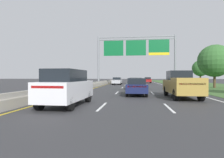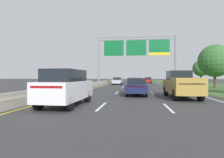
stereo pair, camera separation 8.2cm
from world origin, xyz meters
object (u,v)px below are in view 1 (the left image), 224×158
object	(u,v)px
roadside_tree_mid	(215,61)
car_white_left_lane_suv	(67,87)
car_navy_centre_lane_sedan	(136,86)
car_silver_left_lane_sedan	(117,81)
car_black_centre_lane_sedan	(136,83)
overhead_sign_gantry	(136,50)
pickup_truck_gold	(181,84)
roadside_tree_far	(200,68)
car_red_right_lane_sedan	(148,80)

from	to	relation	value
roadside_tree_mid	car_white_left_lane_suv	bearing A→B (deg)	-130.17
roadside_tree_mid	car_navy_centre_lane_sedan	bearing A→B (deg)	-133.75
car_silver_left_lane_sedan	car_black_centre_lane_sedan	distance (m)	14.71
overhead_sign_gantry	roadside_tree_mid	bearing A→B (deg)	-27.00
pickup_truck_gold	roadside_tree_mid	distance (m)	16.72
car_silver_left_lane_sedan	car_white_left_lane_suv	bearing A→B (deg)	-179.46
roadside_tree_mid	roadside_tree_far	world-z (taller)	roadside_tree_mid
car_silver_left_lane_sedan	car_navy_centre_lane_sedan	xyz separation A→B (m)	(3.84, -21.98, 0.00)
overhead_sign_gantry	car_black_centre_lane_sedan	xyz separation A→B (m)	(-0.14, -10.74, -6.03)
pickup_truck_gold	car_silver_left_lane_sedan	bearing A→B (deg)	16.78
car_navy_centre_lane_sedan	car_white_left_lane_suv	distance (m)	7.76
car_black_centre_lane_sedan	roadside_tree_mid	world-z (taller)	roadside_tree_mid
car_navy_centre_lane_sedan	roadside_tree_far	bearing A→B (deg)	-29.02
overhead_sign_gantry	car_white_left_lane_suv	xyz separation A→B (m)	(-4.25, -25.08, -5.75)
car_silver_left_lane_sedan	car_white_left_lane_suv	size ratio (longest dim) A/B	0.93
car_red_right_lane_sedan	car_navy_centre_lane_sedan	bearing A→B (deg)	174.39
car_black_centre_lane_sedan	car_navy_centre_lane_sedan	bearing A→B (deg)	179.62
overhead_sign_gantry	car_red_right_lane_sedan	distance (m)	16.95
roadside_tree_far	roadside_tree_mid	bearing A→B (deg)	-101.53
car_black_centre_lane_sedan	car_red_right_lane_sedan	distance (m)	26.46
car_navy_centre_lane_sedan	pickup_truck_gold	bearing A→B (deg)	-114.93
car_black_centre_lane_sedan	car_white_left_lane_suv	bearing A→B (deg)	163.50
pickup_truck_gold	car_black_centre_lane_sedan	size ratio (longest dim) A/B	1.23
car_navy_centre_lane_sedan	car_red_right_lane_sedan	bearing A→B (deg)	-5.87
roadside_tree_mid	pickup_truck_gold	bearing A→B (deg)	-120.77
car_navy_centre_lane_sedan	roadside_tree_far	size ratio (longest dim) A/B	0.80
pickup_truck_gold	car_silver_left_lane_sedan	world-z (taller)	pickup_truck_gold
overhead_sign_gantry	car_white_left_lane_suv	distance (m)	26.08
car_silver_left_lane_sedan	car_white_left_lane_suv	world-z (taller)	car_white_left_lane_suv
car_black_centre_lane_sedan	car_navy_centre_lane_sedan	distance (m)	7.78
car_silver_left_lane_sedan	car_navy_centre_lane_sedan	distance (m)	22.32
roadside_tree_mid	roadside_tree_far	distance (m)	14.68
car_navy_centre_lane_sedan	overhead_sign_gantry	bearing A→B (deg)	-0.40
overhead_sign_gantry	roadside_tree_mid	distance (m)	13.56
car_navy_centre_lane_sedan	car_red_right_lane_sedan	world-z (taller)	same
car_red_right_lane_sedan	roadside_tree_far	size ratio (longest dim) A/B	0.80
roadside_tree_far	overhead_sign_gantry	bearing A→B (deg)	-150.52
overhead_sign_gantry	roadside_tree_mid	world-z (taller)	overhead_sign_gantry
car_white_left_lane_suv	car_navy_centre_lane_sedan	bearing A→B (deg)	-30.65
roadside_tree_mid	overhead_sign_gantry	bearing A→B (deg)	153.00
car_navy_centre_lane_sedan	car_red_right_lane_sedan	xyz separation A→B (m)	(3.48, 34.00, 0.00)
car_red_right_lane_sedan	pickup_truck_gold	bearing A→B (deg)	-179.66
pickup_truck_gold	roadside_tree_far	bearing A→B (deg)	-22.27
pickup_truck_gold	roadside_tree_far	distance (m)	30.80
car_white_left_lane_suv	roadside_tree_far	world-z (taller)	roadside_tree_far
car_silver_left_lane_sedan	car_red_right_lane_sedan	world-z (taller)	same
roadside_tree_mid	roadside_tree_far	size ratio (longest dim) A/B	1.20
car_silver_left_lane_sedan	roadside_tree_far	distance (m)	19.56
roadside_tree_far	pickup_truck_gold	bearing A→B (deg)	-111.70
car_black_centre_lane_sedan	roadside_tree_far	size ratio (longest dim) A/B	0.80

